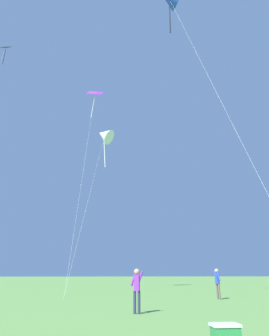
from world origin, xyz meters
The scene contains 6 objects.
kite_white_distant centered at (-0.70, 30.17, 16.72)m, with size 3.49×12.83×17.90m.
kite_purple_streamer centered at (-2.00, 27.53, 19.63)m, with size 2.04×7.58×21.35m.
kite_black_large centered at (-11.65, 25.20, 22.17)m, with size 2.56×4.70×24.79m.
person_foreground_watcher centered at (6.54, 16.93, 1.05)m, with size 0.25×0.56×1.75m.
person_in_blue_jacket centered at (0.86, 10.46, 0.99)m, with size 0.52×0.25×1.64m.
picnic_cooler centered at (2.12, 4.80, 0.22)m, with size 0.60×0.40×0.44m.
Camera 1 is at (-0.56, -2.19, 1.43)m, focal length 32.52 mm.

